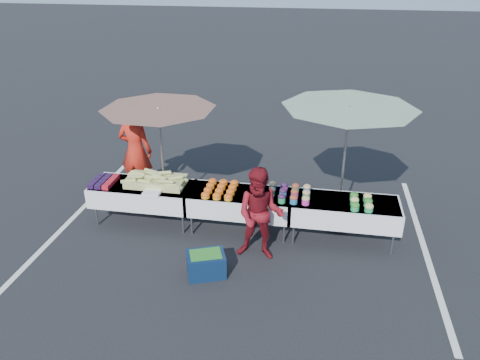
% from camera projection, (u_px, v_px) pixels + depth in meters
% --- Properties ---
extents(ground, '(80.00, 80.00, 0.00)m').
position_uv_depth(ground, '(240.00, 229.00, 8.50)').
color(ground, black).
extents(stripe_left, '(0.10, 5.00, 0.00)m').
position_uv_depth(stripe_left, '(77.00, 214.00, 9.01)').
color(stripe_left, silver).
rests_on(stripe_left, ground).
extents(stripe_right, '(0.10, 5.00, 0.00)m').
position_uv_depth(stripe_right, '(424.00, 247.00, 8.00)').
color(stripe_right, silver).
rests_on(stripe_right, ground).
extents(table_left, '(1.86, 0.81, 0.75)m').
position_uv_depth(table_left, '(143.00, 193.00, 8.53)').
color(table_left, white).
rests_on(table_left, ground).
extents(table_center, '(1.86, 0.81, 0.75)m').
position_uv_depth(table_center, '(240.00, 201.00, 8.25)').
color(table_center, white).
rests_on(table_center, ground).
extents(table_right, '(1.86, 0.81, 0.75)m').
position_uv_depth(table_right, '(344.00, 210.00, 7.96)').
color(table_right, white).
rests_on(table_right, ground).
extents(berry_punnets, '(0.40, 0.54, 0.08)m').
position_uv_depth(berry_punnets, '(104.00, 181.00, 8.50)').
color(berry_punnets, black).
rests_on(berry_punnets, table_left).
extents(corn_pile, '(1.16, 0.57, 0.26)m').
position_uv_depth(corn_pile, '(156.00, 180.00, 8.42)').
color(corn_pile, '#A2AD58').
rests_on(corn_pile, table_left).
extents(plastic_bags, '(0.30, 0.25, 0.05)m').
position_uv_depth(plastic_bags, '(152.00, 192.00, 8.14)').
color(plastic_bags, white).
rests_on(plastic_bags, table_left).
extents(carrot_bowls, '(0.55, 0.69, 0.11)m').
position_uv_depth(carrot_bowls, '(220.00, 189.00, 8.20)').
color(carrot_bowls, orange).
rests_on(carrot_bowls, table_center).
extents(potato_cups, '(0.94, 0.58, 0.16)m').
position_uv_depth(potato_cups, '(283.00, 192.00, 8.02)').
color(potato_cups, '#246AAA').
rests_on(potato_cups, table_right).
extents(bean_baskets, '(0.36, 0.50, 0.15)m').
position_uv_depth(bean_baskets, '(361.00, 202.00, 7.73)').
color(bean_baskets, '#238F4E').
rests_on(bean_baskets, table_right).
extents(vendor, '(0.72, 0.50, 1.90)m').
position_uv_depth(vendor, '(136.00, 151.00, 9.40)').
color(vendor, red).
rests_on(vendor, ground).
extents(customer, '(0.79, 0.62, 1.58)m').
position_uv_depth(customer, '(260.00, 215.00, 7.41)').
color(customer, maroon).
rests_on(customer, ground).
extents(umbrella_left, '(2.73, 2.73, 2.10)m').
position_uv_depth(umbrella_left, '(159.00, 118.00, 8.27)').
color(umbrella_left, black).
rests_on(umbrella_left, ground).
extents(umbrella_right, '(2.40, 2.40, 2.30)m').
position_uv_depth(umbrella_right, '(348.00, 118.00, 7.68)').
color(umbrella_right, black).
rests_on(umbrella_right, ground).
extents(storage_bin, '(0.69, 0.60, 0.38)m').
position_uv_depth(storage_bin, '(206.00, 264.00, 7.23)').
color(storage_bin, '#0C1F3F').
rests_on(storage_bin, ground).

